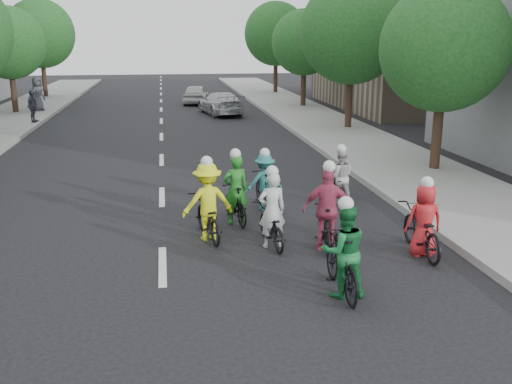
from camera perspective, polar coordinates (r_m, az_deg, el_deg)
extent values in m
plane|color=black|center=(11.24, -9.33, -7.32)|extent=(120.00, 120.00, 0.00)
cube|color=gray|center=(22.26, 11.67, 4.04)|extent=(4.00, 80.00, 0.15)
cube|color=#999993|center=(21.64, 6.83, 3.97)|extent=(0.18, 80.00, 0.18)
cube|color=gray|center=(37.88, 16.05, 14.24)|extent=(10.00, 14.00, 8.00)
cylinder|color=black|center=(35.53, -23.04, 8.97)|extent=(0.32, 0.32, 2.27)
sphere|color=#184A1A|center=(35.40, -23.53, 13.52)|extent=(4.00, 4.00, 4.00)
cylinder|color=black|center=(44.30, -20.38, 10.37)|extent=(0.32, 0.32, 2.48)
sphere|color=#184A1A|center=(44.19, -20.79, 14.60)|extent=(4.80, 4.80, 4.80)
cylinder|color=black|center=(19.33, 17.61, 5.18)|extent=(0.32, 0.32, 2.27)
sphere|color=#184A1A|center=(19.08, 18.31, 13.59)|extent=(4.00, 4.00, 4.00)
cylinder|color=black|center=(27.57, 9.26, 8.72)|extent=(0.32, 0.32, 2.48)
sphere|color=#184A1A|center=(27.40, 9.56, 15.55)|extent=(4.80, 4.80, 4.80)
cylinder|color=black|center=(36.19, 4.75, 10.20)|extent=(0.32, 0.32, 2.27)
sphere|color=#184A1A|center=(36.05, 4.85, 14.70)|extent=(4.00, 4.00, 4.00)
cylinder|color=black|center=(44.94, 1.96, 11.35)|extent=(0.32, 0.32, 2.48)
sphere|color=#184A1A|center=(44.84, 2.00, 15.53)|extent=(4.80, 4.80, 4.80)
imported|color=black|center=(12.04, 1.51, -3.38)|extent=(0.74, 1.69, 0.86)
imported|color=silver|center=(11.83, 1.61, -1.83)|extent=(0.62, 0.44, 1.60)
sphere|color=white|center=(11.62, 1.64, 2.04)|extent=(0.26, 0.26, 0.26)
imported|color=black|center=(9.89, 8.55, -7.09)|extent=(0.54, 1.82, 1.09)
imported|color=#1A7536|center=(9.71, 8.78, -5.87)|extent=(0.79, 0.62, 1.61)
sphere|color=white|center=(9.44, 8.99, -1.19)|extent=(0.26, 0.26, 0.26)
imported|color=black|center=(12.51, -4.86, -2.55)|extent=(0.93, 1.85, 0.93)
imported|color=#F2FF1C|center=(12.30, -4.86, -0.97)|extent=(1.20, 0.82, 1.71)
sphere|color=white|center=(12.08, -4.95, 3.01)|extent=(0.26, 0.26, 0.26)
imported|color=black|center=(11.95, 7.00, -3.45)|extent=(0.73, 1.61, 0.94)
imported|color=#BE4363|center=(11.74, 7.19, -1.73)|extent=(1.09, 0.61, 1.75)
sphere|color=white|center=(11.51, 7.34, 2.53)|extent=(0.26, 0.26, 0.26)
imported|color=black|center=(12.02, 16.18, -3.70)|extent=(0.77, 1.93, 0.99)
imported|color=red|center=(11.86, 16.47, -2.71)|extent=(0.76, 0.52, 1.50)
sphere|color=white|center=(11.65, 16.75, 0.89)|extent=(0.26, 0.26, 0.26)
imported|color=black|center=(13.50, -2.08, -1.19)|extent=(0.73, 1.58, 0.92)
imported|color=#227C23|center=(13.31, -2.04, 0.22)|extent=(0.67, 0.51, 1.66)
sphere|color=white|center=(13.11, -2.08, 3.81)|extent=(0.26, 0.26, 0.26)
imported|color=black|center=(15.30, 8.27, 0.64)|extent=(0.93, 1.84, 0.92)
imported|color=silver|center=(15.15, 8.42, 1.51)|extent=(0.79, 0.67, 1.45)
sphere|color=white|center=(14.99, 8.53, 4.27)|extent=(0.26, 0.26, 0.26)
imported|color=black|center=(14.61, 0.81, 0.23)|extent=(0.59, 1.66, 0.98)
imported|color=#287A75|center=(14.46, 0.88, 1.02)|extent=(0.98, 0.61, 1.45)
sphere|color=white|center=(14.29, 0.89, 3.91)|extent=(0.26, 0.26, 0.26)
imported|color=#B4B4B9|center=(32.89, -3.57, 8.85)|extent=(2.55, 4.64, 1.27)
imported|color=silver|center=(38.46, -6.02, 9.70)|extent=(2.08, 3.89, 1.26)
imported|color=#454550|center=(30.78, -21.45, 8.00)|extent=(0.58, 1.00, 1.61)
imported|color=#4A4B56|center=(35.61, -21.01, 9.13)|extent=(0.93, 1.10, 1.92)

